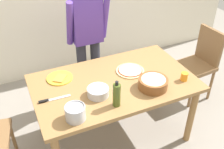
% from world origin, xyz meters
% --- Properties ---
extents(ground, '(8.00, 8.00, 0.00)m').
position_xyz_m(ground, '(0.00, 0.00, 0.00)').
color(ground, gray).
extents(dining_table, '(1.60, 0.96, 0.76)m').
position_xyz_m(dining_table, '(0.00, 0.00, 0.67)').
color(dining_table, olive).
rests_on(dining_table, ground).
extents(person_cook, '(0.49, 0.25, 1.62)m').
position_xyz_m(person_cook, '(-0.00, 0.76, 0.94)').
color(person_cook, '#2D2D38').
rests_on(person_cook, ground).
extents(chair_wooden_right, '(0.43, 0.43, 0.95)m').
position_xyz_m(chair_wooden_right, '(1.32, 0.23, 0.54)').
color(chair_wooden_right, brown).
rests_on(chair_wooden_right, ground).
extents(pizza_raw_on_board, '(0.29, 0.29, 0.02)m').
position_xyz_m(pizza_raw_on_board, '(0.23, 0.09, 0.77)').
color(pizza_raw_on_board, beige).
rests_on(pizza_raw_on_board, dining_table).
extents(plate_with_slice, '(0.26, 0.26, 0.02)m').
position_xyz_m(plate_with_slice, '(-0.48, 0.27, 0.77)').
color(plate_with_slice, gold).
rests_on(plate_with_slice, dining_table).
extents(popcorn_bowl, '(0.28, 0.28, 0.11)m').
position_xyz_m(popcorn_bowl, '(0.30, -0.25, 0.82)').
color(popcorn_bowl, brown).
rests_on(popcorn_bowl, dining_table).
extents(mixing_bowl_steel, '(0.20, 0.20, 0.08)m').
position_xyz_m(mixing_bowl_steel, '(-0.23, -0.14, 0.80)').
color(mixing_bowl_steel, '#B7B7BC').
rests_on(mixing_bowl_steel, dining_table).
extents(olive_oil_bottle, '(0.07, 0.07, 0.26)m').
position_xyz_m(olive_oil_bottle, '(-0.13, -0.33, 0.87)').
color(olive_oil_bottle, '#47561E').
rests_on(olive_oil_bottle, dining_table).
extents(steel_pot, '(0.17, 0.17, 0.13)m').
position_xyz_m(steel_pot, '(-0.51, -0.35, 0.83)').
color(steel_pot, '#B7B7BC').
rests_on(steel_pot, dining_table).
extents(cup_orange, '(0.07, 0.07, 0.08)m').
position_xyz_m(cup_orange, '(0.64, -0.27, 0.80)').
color(cup_orange, orange).
rests_on(cup_orange, dining_table).
extents(chef_knife, '(0.29, 0.03, 0.02)m').
position_xyz_m(chef_knife, '(-0.64, -0.03, 0.77)').
color(chef_knife, silver).
rests_on(chef_knife, dining_table).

